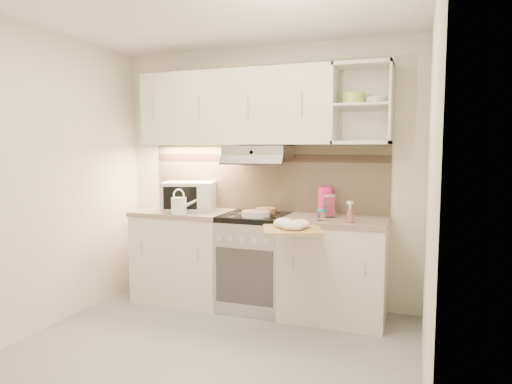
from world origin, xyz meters
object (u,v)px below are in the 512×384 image
at_px(glass_jar, 330,206).
at_px(plate_stack, 256,214).
at_px(pink_pitcher, 325,201).
at_px(cutting_board, 292,230).
at_px(spray_bottle, 350,214).
at_px(electric_range, 255,261).
at_px(watering_can, 180,205).
at_px(microwave, 189,196).

bearing_deg(glass_jar, plate_stack, -164.31).
height_order(pink_pitcher, cutting_board, pink_pitcher).
bearing_deg(spray_bottle, electric_range, -169.87).
distance_m(plate_stack, glass_jar, 0.67).
bearing_deg(spray_bottle, glass_jar, 153.72).
height_order(plate_stack, spray_bottle, spray_bottle).
bearing_deg(watering_can, spray_bottle, 4.81).
xyz_separation_m(electric_range, cutting_board, (0.50, -0.52, 0.42)).
bearing_deg(electric_range, cutting_board, -45.95).
relative_size(pink_pitcher, spray_bottle, 1.35).
bearing_deg(cutting_board, plate_stack, 118.36).
bearing_deg(pink_pitcher, glass_jar, -40.56).
distance_m(plate_stack, spray_bottle, 0.86).
bearing_deg(electric_range, spray_bottle, -11.21).
relative_size(microwave, plate_stack, 2.28).
bearing_deg(cutting_board, pink_pitcher, 60.56).
bearing_deg(cutting_board, microwave, 134.52).
distance_m(electric_range, spray_bottle, 1.06).
height_order(pink_pitcher, spray_bottle, pink_pitcher).
height_order(electric_range, pink_pitcher, pink_pitcher).
height_order(glass_jar, cutting_board, glass_jar).
bearing_deg(microwave, electric_range, -21.70).
relative_size(pink_pitcher, glass_jar, 1.25).
height_order(watering_can, glass_jar, watering_can).
relative_size(electric_range, cutting_board, 1.99).
bearing_deg(plate_stack, pink_pitcher, 29.60).
distance_m(electric_range, pink_pitcher, 0.87).
height_order(pink_pitcher, glass_jar, pink_pitcher).
bearing_deg(plate_stack, glass_jar, 15.69).
xyz_separation_m(microwave, plate_stack, (0.77, -0.18, -0.12)).
height_order(microwave, glass_jar, microwave).
bearing_deg(spray_bottle, pink_pitcher, 148.25).
xyz_separation_m(watering_can, plate_stack, (0.73, 0.10, -0.06)).
height_order(electric_range, spray_bottle, spray_bottle).
distance_m(watering_can, cutting_board, 1.22).
distance_m(microwave, pink_pitcher, 1.35).
bearing_deg(electric_range, plate_stack, -66.95).
distance_m(electric_range, cutting_board, 0.84).
relative_size(watering_can, plate_stack, 1.09).
bearing_deg(microwave, cutting_board, -42.43).
distance_m(electric_range, glass_jar, 0.89).
relative_size(glass_jar, cutting_board, 0.46).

